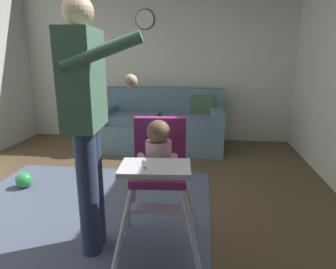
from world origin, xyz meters
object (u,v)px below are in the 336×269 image
object	(u,v)px
couch	(161,125)
wall_clock	(145,19)
adult_standing	(87,117)
high_chair	(159,161)
toy_ball_second	(24,180)

from	to	relation	value
couch	wall_clock	distance (m)	1.64
couch	adult_standing	size ratio (longest dim) A/B	1.08
high_chair	adult_standing	xyz separation A→B (m)	(-0.46, -0.04, 0.30)
toy_ball_second	couch	bearing A→B (deg)	52.43
high_chair	toy_ball_second	xyz separation A→B (m)	(-1.56, 0.82, -0.58)
adult_standing	toy_ball_second	world-z (taller)	adult_standing
couch	high_chair	size ratio (longest dim) A/B	1.91
toy_ball_second	adult_standing	bearing A→B (deg)	-38.39
toy_ball_second	wall_clock	bearing A→B (deg)	66.21
wall_clock	adult_standing	bearing A→B (deg)	-86.50
adult_standing	wall_clock	distance (m)	3.08
wall_clock	high_chair	bearing A→B (deg)	-77.46
toy_ball_second	high_chair	bearing A→B (deg)	-27.86
toy_ball_second	wall_clock	distance (m)	2.88
high_chair	wall_clock	xyz separation A→B (m)	(-0.64, 2.89, 1.21)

